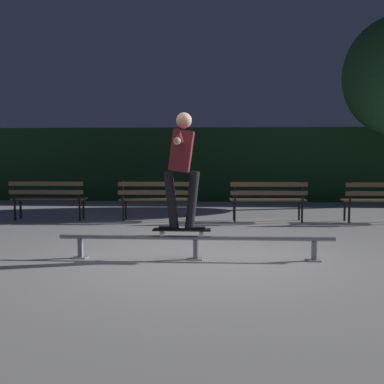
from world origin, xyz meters
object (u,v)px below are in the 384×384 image
object	(u,v)px
grind_rail	(196,241)
park_bench_leftmost	(48,195)
park_bench_rightmost	(382,197)
skateboarder	(182,160)
park_bench_right_center	(268,197)
park_bench_left_center	(157,196)
skateboard	(182,230)

from	to	relation	value
grind_rail	park_bench_leftmost	size ratio (longest dim) A/B	2.30
park_bench_rightmost	skateboarder	bearing A→B (deg)	-136.29
park_bench_right_center	skateboarder	bearing A→B (deg)	-112.35
grind_rail	skateboarder	bearing A→B (deg)	-179.99
park_bench_left_center	park_bench_rightmost	xyz separation A→B (m)	(4.73, 0.00, 0.00)
park_bench_left_center	park_bench_leftmost	bearing A→B (deg)	180.00
park_bench_leftmost	park_bench_left_center	bearing A→B (deg)	0.00
skateboard	park_bench_leftmost	size ratio (longest dim) A/B	0.48
skateboard	park_bench_rightmost	size ratio (longest dim) A/B	0.48
grind_rail	park_bench_right_center	world-z (taller)	park_bench_right_center
park_bench_rightmost	park_bench_right_center	bearing A→B (deg)	180.00
skateboard	park_bench_rightmost	world-z (taller)	park_bench_rightmost
skateboard	skateboarder	distance (m)	0.94
grind_rail	park_bench_left_center	xyz separation A→B (m)	(-1.02, 3.72, 0.29)
park_bench_left_center	park_bench_rightmost	bearing A→B (deg)	0.00
skateboard	park_bench_rightmost	distance (m)	5.39
skateboarder	park_bench_rightmost	xyz separation A→B (m)	(3.90, 3.72, -0.80)
grind_rail	skateboard	bearing A→B (deg)	-180.00
grind_rail	skateboard	xyz separation A→B (m)	(-0.18, -0.00, 0.15)
grind_rail	skateboard	size ratio (longest dim) A/B	4.75
skateboard	park_bench_right_center	size ratio (longest dim) A/B	0.48
park_bench_left_center	skateboard	bearing A→B (deg)	-77.41
grind_rail	park_bench_rightmost	xyz separation A→B (m)	(3.71, 3.72, 0.29)
skateboard	park_bench_left_center	distance (m)	3.82
park_bench_right_center	park_bench_rightmost	xyz separation A→B (m)	(2.37, 0.00, 0.00)
park_bench_rightmost	park_bench_leftmost	bearing A→B (deg)	180.00
park_bench_right_center	park_bench_leftmost	bearing A→B (deg)	180.00
grind_rail	park_bench_left_center	world-z (taller)	park_bench_left_center
park_bench_right_center	park_bench_left_center	bearing A→B (deg)	180.00
grind_rail	park_bench_left_center	distance (m)	3.87
park_bench_left_center	park_bench_rightmost	world-z (taller)	same
skateboard	park_bench_rightmost	xyz separation A→B (m)	(3.90, 3.72, 0.14)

